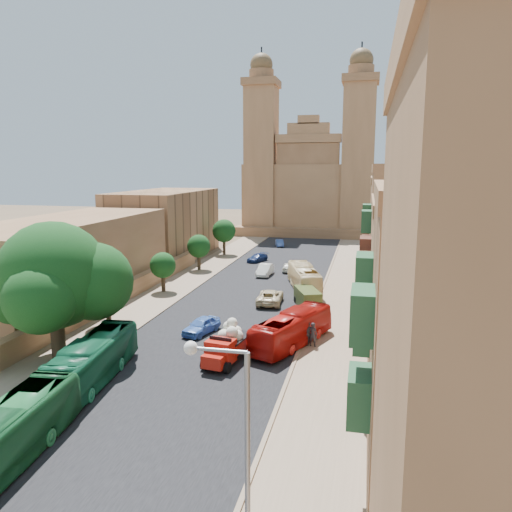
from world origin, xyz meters
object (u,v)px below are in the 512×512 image
at_px(church, 311,186).
at_px(ficus_tree, 55,279).
at_px(street_tree_a, 107,282).
at_px(car_white_a, 265,270).
at_px(pedestrian_a, 313,334).
at_px(bus_green_north, 92,361).
at_px(bus_cream_east, 304,278).
at_px(red_truck, 228,344).
at_px(street_tree_c, 199,246).
at_px(pedestrian_c, 308,333).
at_px(street_tree_b, 163,265).
at_px(street_tree_d, 224,231).
at_px(bus_red_east, 292,329).
at_px(car_blue_b, 280,243).
at_px(car_dkblue, 257,258).
at_px(streetlamp, 233,436).
at_px(car_cream, 270,297).
at_px(car_white_b, 288,267).
at_px(olive_pickup, 307,298).
at_px(bus_green_south, 3,439).

bearing_deg(church, ficus_tree, -97.19).
xyz_separation_m(church, street_tree_a, (-10.00, -66.61, -5.76)).
relative_size(car_white_a, pedestrian_a, 2.28).
relative_size(bus_green_north, bus_cream_east, 1.04).
bearing_deg(ficus_tree, red_truck, 10.38).
distance_m(street_tree_c, pedestrian_c, 30.91).
bearing_deg(street_tree_b, street_tree_d, 90.00).
height_order(street_tree_c, bus_red_east, street_tree_c).
distance_m(car_blue_b, pedestrian_c, 48.46).
height_order(street_tree_b, car_dkblue, street_tree_b).
xyz_separation_m(car_dkblue, pedestrian_c, (11.16, -32.70, 0.40)).
bearing_deg(bus_cream_east, pedestrian_c, 81.13).
height_order(bus_cream_east, car_dkblue, bus_cream_east).
xyz_separation_m(red_truck, bus_green_north, (-7.47, -5.17, 0.11)).
bearing_deg(street_tree_d, streetlamp, -73.54).
height_order(car_cream, pedestrian_c, pedestrian_c).
xyz_separation_m(street_tree_a, pedestrian_a, (17.89, -1.51, -2.81)).
relative_size(street_tree_b, car_white_a, 1.01).
bearing_deg(bus_cream_east, car_dkblue, -77.19).
bearing_deg(pedestrian_c, street_tree_a, -95.37).
height_order(street_tree_d, pedestrian_a, street_tree_d).
bearing_deg(car_cream, red_truck, 85.89).
distance_m(street_tree_a, car_white_a, 24.46).
bearing_deg(streetlamp, car_white_a, 100.31).
height_order(bus_green_north, bus_red_east, bus_green_north).
height_order(street_tree_a, bus_cream_east, street_tree_a).
xyz_separation_m(street_tree_a, pedestrian_c, (17.50, -1.38, -2.79)).
height_order(car_white_b, pedestrian_c, pedestrian_c).
xyz_separation_m(ficus_tree, pedestrian_a, (17.31, 6.48, -4.90)).
relative_size(street_tree_d, bus_red_east, 0.59).
distance_m(pedestrian_a, pedestrian_c, 0.41).
distance_m(church, car_blue_b, 22.72).
bearing_deg(car_dkblue, car_white_a, -49.87).
height_order(street_tree_b, pedestrian_a, street_tree_b).
xyz_separation_m(streetlamp, pedestrian_c, (-0.22, 22.62, -4.24)).
xyz_separation_m(street_tree_a, bus_green_north, (4.91, -11.00, -2.33)).
relative_size(church, car_dkblue, 9.31).
xyz_separation_m(bus_cream_east, car_blue_b, (-7.95, 29.74, -0.79)).
xyz_separation_m(red_truck, olive_pickup, (3.82, 15.29, -0.47)).
distance_m(red_truck, pedestrian_a, 7.02).
xyz_separation_m(car_blue_b, pedestrian_c, (10.45, -47.31, 0.38)).
xyz_separation_m(bus_green_south, pedestrian_a, (12.01, 18.69, -0.48)).
bearing_deg(street_tree_b, car_cream, -10.47).
distance_m(ficus_tree, street_tree_a, 8.28).
bearing_deg(car_blue_b, church, 66.22).
bearing_deg(pedestrian_c, street_tree_d, -155.76).
xyz_separation_m(car_dkblue, pedestrian_a, (11.55, -32.83, 0.38)).
xyz_separation_m(streetlamp, olive_pickup, (-1.53, 33.45, -4.36)).
distance_m(street_tree_b, car_white_b, 18.00).
relative_size(bus_green_north, bus_red_east, 1.09).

